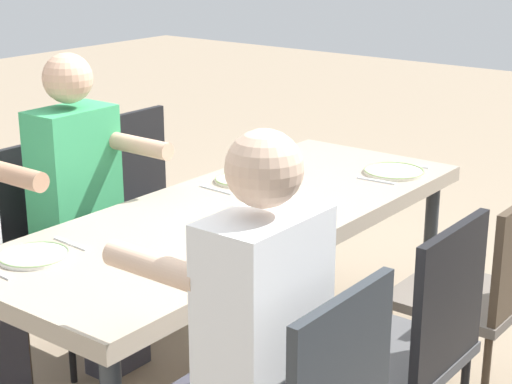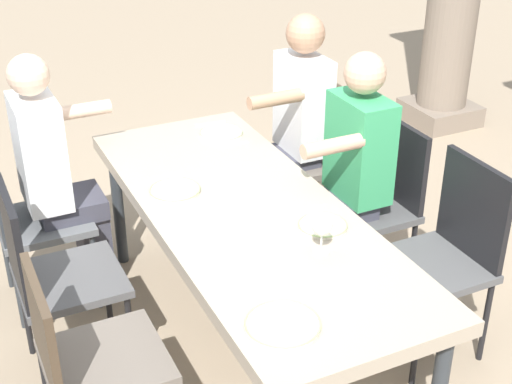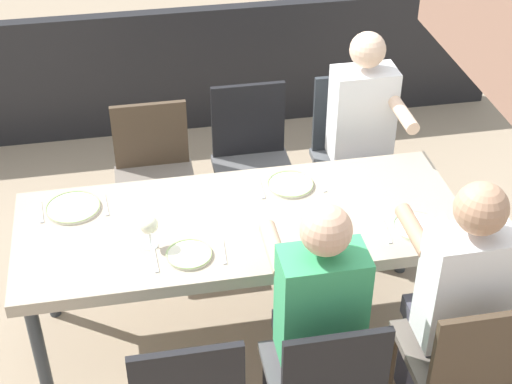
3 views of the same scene
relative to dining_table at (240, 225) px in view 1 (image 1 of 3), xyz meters
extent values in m
cube|color=tan|center=(0.00, 0.00, 0.03)|extent=(2.09, 0.80, 0.06)
cylinder|color=#2D3338|center=(0.96, 0.32, -0.34)|extent=(0.06, 0.06, 0.68)
cylinder|color=#2D3338|center=(0.96, -0.32, -0.34)|extent=(0.06, 0.06, 0.68)
cylinder|color=#473828|center=(-0.60, 0.55, -0.45)|extent=(0.03, 0.03, 0.46)
cube|color=#4F4F50|center=(-0.20, 0.74, -0.23)|extent=(0.44, 0.44, 0.04)
cube|color=black|center=(-0.20, 0.94, -0.01)|extent=(0.42, 0.03, 0.44)
cylinder|color=black|center=(-0.39, 0.55, -0.46)|extent=(0.03, 0.03, 0.44)
cylinder|color=black|center=(-0.01, 0.55, -0.46)|extent=(0.03, 0.03, 0.44)
cylinder|color=black|center=(-0.39, 0.93, -0.46)|extent=(0.03, 0.03, 0.44)
cylinder|color=black|center=(-0.01, 0.93, -0.46)|extent=(0.03, 0.03, 0.44)
cube|color=#4F4F50|center=(-0.20, -0.74, -0.21)|extent=(0.44, 0.44, 0.04)
cube|color=black|center=(-0.20, -0.94, 0.03)|extent=(0.42, 0.03, 0.46)
cylinder|color=black|center=(-0.01, -0.55, -0.45)|extent=(0.03, 0.03, 0.46)
cube|color=#4F4F50|center=(0.36, 0.74, -0.23)|extent=(0.44, 0.44, 0.04)
cube|color=black|center=(0.36, 0.94, 0.01)|extent=(0.42, 0.03, 0.47)
cylinder|color=black|center=(0.17, 0.55, -0.46)|extent=(0.03, 0.03, 0.43)
cylinder|color=black|center=(0.55, 0.55, -0.46)|extent=(0.03, 0.03, 0.43)
cylinder|color=black|center=(0.17, 0.93, -0.46)|extent=(0.03, 0.03, 0.43)
cylinder|color=black|center=(0.55, 0.93, -0.46)|extent=(0.03, 0.03, 0.43)
cube|color=#6A6158|center=(0.36, -0.74, -0.22)|extent=(0.44, 0.44, 0.04)
cylinder|color=#473828|center=(0.55, -0.55, -0.46)|extent=(0.03, 0.03, 0.45)
cylinder|color=#473828|center=(0.17, -0.55, -0.46)|extent=(0.03, 0.03, 0.45)
cylinder|color=tan|center=(-0.65, 0.47, 0.26)|extent=(0.07, 0.30, 0.07)
cube|color=#3F3F4C|center=(-0.20, 0.49, -0.45)|extent=(0.24, 0.14, 0.46)
cube|color=#3F3F4C|center=(-0.20, 0.58, -0.17)|extent=(0.28, 0.32, 0.10)
cube|color=#389E60|center=(-0.20, 0.69, 0.13)|extent=(0.34, 0.20, 0.51)
sphere|color=tan|center=(-0.20, 0.69, 0.51)|extent=(0.20, 0.20, 0.20)
cylinder|color=tan|center=(-0.06, 0.45, 0.25)|extent=(0.07, 0.30, 0.07)
cube|color=white|center=(-0.79, -0.71, 0.14)|extent=(0.34, 0.20, 0.53)
sphere|color=beige|center=(-0.79, -0.71, 0.52)|extent=(0.19, 0.19, 0.19)
cylinder|color=beige|center=(-0.93, -0.47, 0.26)|extent=(0.07, 0.30, 0.07)
cylinder|color=white|center=(-0.78, 0.22, 0.07)|extent=(0.22, 0.22, 0.01)
torus|color=#A4C786|center=(-0.78, 0.22, 0.08)|extent=(0.23, 0.23, 0.01)
cube|color=silver|center=(-0.63, 0.22, 0.07)|extent=(0.03, 0.17, 0.01)
cylinder|color=silver|center=(-0.28, -0.22, 0.07)|extent=(0.23, 0.23, 0.01)
torus|color=#A0BE77|center=(-0.28, -0.22, 0.08)|extent=(0.23, 0.23, 0.01)
cube|color=silver|center=(-0.43, -0.22, 0.07)|extent=(0.02, 0.17, 0.01)
cube|color=silver|center=(-0.13, -0.22, 0.07)|extent=(0.02, 0.17, 0.01)
cylinder|color=silver|center=(0.27, 0.22, 0.07)|extent=(0.20, 0.20, 0.01)
torus|color=#A0BE77|center=(0.27, 0.22, 0.08)|extent=(0.20, 0.20, 0.01)
cylinder|color=white|center=(0.43, 0.12, 0.07)|extent=(0.06, 0.06, 0.00)
cylinder|color=white|center=(0.43, 0.12, 0.11)|extent=(0.01, 0.01, 0.08)
sphere|color=#F2EFCC|center=(0.43, 0.12, 0.18)|extent=(0.08, 0.08, 0.08)
cube|color=silver|center=(0.12, 0.22, 0.07)|extent=(0.03, 0.17, 0.01)
cube|color=silver|center=(0.42, 0.22, 0.07)|extent=(0.02, 0.17, 0.01)
cylinder|color=silver|center=(0.77, -0.22, 0.07)|extent=(0.26, 0.26, 0.01)
torus|color=#A0BE77|center=(0.77, -0.22, 0.08)|extent=(0.26, 0.26, 0.01)
cube|color=silver|center=(0.62, -0.22, 0.07)|extent=(0.03, 0.17, 0.01)
cube|color=silver|center=(0.92, -0.22, 0.07)|extent=(0.03, 0.17, 0.01)
camera|label=1|loc=(-2.32, -1.87, 1.07)|focal=59.21mm
camera|label=2|loc=(2.49, -1.14, 1.61)|focal=51.62mm
camera|label=3|loc=(0.47, 2.85, 2.28)|focal=54.98mm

